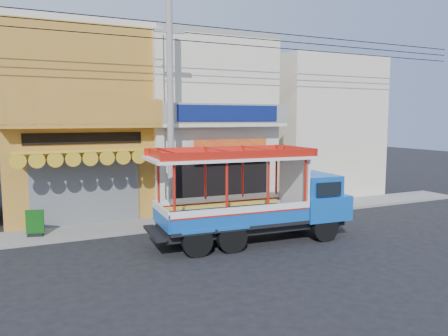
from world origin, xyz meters
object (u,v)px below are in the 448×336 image
songthaew_truck (265,196)px  potted_plant_b (288,202)px  utility_pole (174,100)px  potted_plant_a (236,205)px  green_sign (35,225)px

songthaew_truck → potted_plant_b: bearing=45.7°
utility_pole → songthaew_truck: bearing=-52.2°
utility_pole → songthaew_truck: utility_pole is taller
potted_plant_a → utility_pole: bearing=171.9°
green_sign → potted_plant_b: bearing=-2.4°
utility_pole → green_sign: size_ratio=29.29×
songthaew_truck → green_sign: songthaew_truck is taller
utility_pole → potted_plant_a: size_ratio=29.76×
utility_pole → potted_plant_a: (2.93, 0.52, -4.44)m
potted_plant_a → green_sign: bearing=161.4°
utility_pole → green_sign: bearing=173.5°
green_sign → potted_plant_a: (8.03, -0.05, 0.07)m
utility_pole → potted_plant_b: bearing=1.4°
utility_pole → green_sign: utility_pole is taller
potted_plant_b → utility_pole: bearing=75.3°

